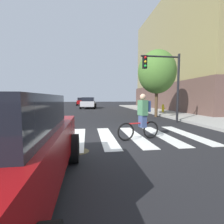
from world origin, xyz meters
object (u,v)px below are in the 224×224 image
traffic_light_near (166,76)px  fire_hydrant (163,108)px  street_tree_near (157,72)px  cyclist (142,117)px  manhole_cover (78,151)px  sedan_mid (88,103)px  sedan_far (82,101)px

traffic_light_near → fire_hydrant: (2.51, 5.56, -2.33)m
traffic_light_near → street_tree_near: 3.32m
street_tree_near → cyclist: bearing=-116.9°
traffic_light_near → fire_hydrant: size_ratio=5.38×
manhole_cover → traffic_light_near: traffic_light_near is taller
sedan_mid → manhole_cover: bearing=-91.3°
street_tree_near → traffic_light_near: bearing=-104.0°
sedan_mid → sedan_far: 9.80m
traffic_light_near → cyclist: bearing=-125.9°
sedan_far → traffic_light_near: bearing=-76.9°
manhole_cover → sedan_mid: (0.44, 20.02, 0.83)m
manhole_cover → traffic_light_near: bearing=44.3°
fire_hydrant → sedan_far: bearing=113.3°
manhole_cover → fire_hydrant: (7.51, 10.44, 0.53)m
manhole_cover → street_tree_near: bearing=54.3°
sedan_mid → fire_hydrant: 11.91m
traffic_light_near → fire_hydrant: bearing=65.7°
street_tree_near → fire_hydrant: bearing=54.4°
cyclist → manhole_cover: bearing=-153.9°
fire_hydrant → cyclist: bearing=-119.3°
fire_hydrant → street_tree_near: bearing=-125.6°
sedan_mid → street_tree_near: 13.41m
sedan_far → street_tree_near: (6.57, -21.72, 2.77)m
sedan_far → street_tree_near: size_ratio=0.86×
manhole_cover → cyclist: bearing=26.1°
sedan_mid → cyclist: 18.99m
traffic_light_near → street_tree_near: bearing=76.0°
cyclist → street_tree_near: 8.22m
manhole_cover → sedan_far: 29.77m
sedan_far → cyclist: size_ratio=2.71×
manhole_cover → traffic_light_near: size_ratio=0.15×
manhole_cover → traffic_light_near: 7.55m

